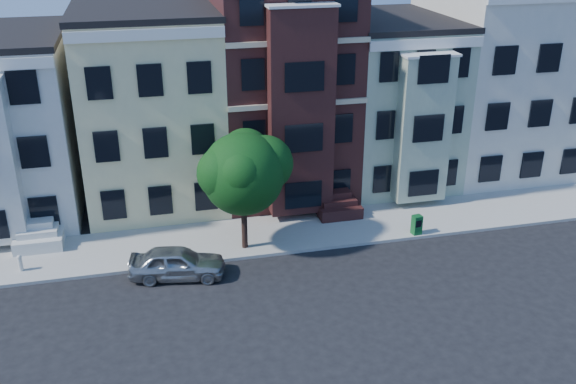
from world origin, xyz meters
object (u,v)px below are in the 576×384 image
object	(u,v)px
street_tree	(243,179)
parked_car	(177,263)
fire_hydrant	(20,264)
newspaper_box	(417,225)

from	to	relation	value
street_tree	parked_car	xyz separation A→B (m)	(-3.27, -1.72, -2.91)
fire_hydrant	street_tree	bearing A→B (deg)	-0.99
parked_car	fire_hydrant	world-z (taller)	parked_car
street_tree	newspaper_box	bearing A→B (deg)	-4.20
street_tree	fire_hydrant	bearing A→B (deg)	179.01
newspaper_box	parked_car	bearing A→B (deg)	176.66
street_tree	fire_hydrant	size ratio (longest dim) A/B	11.44
street_tree	newspaper_box	distance (m)	8.93
street_tree	fire_hydrant	world-z (taller)	street_tree
street_tree	newspaper_box	size ratio (longest dim) A/B	7.15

